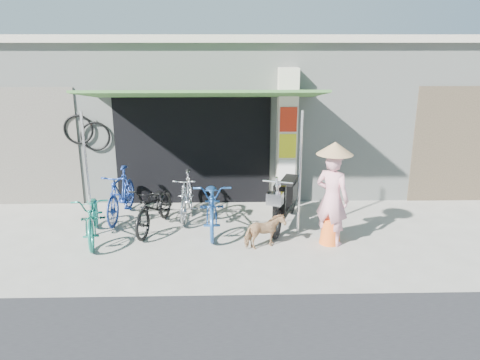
{
  "coord_description": "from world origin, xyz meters",
  "views": [
    {
      "loc": [
        -0.41,
        -7.5,
        3.57
      ],
      "look_at": [
        -0.2,
        1.0,
        1.0
      ],
      "focal_mm": 35.0,
      "sensor_mm": 36.0,
      "label": 1
    }
  ],
  "objects_px": {
    "street_dog": "(264,232)",
    "bike_silver": "(187,196)",
    "bike_black": "(155,207)",
    "moped": "(285,200)",
    "bike_navy": "(213,204)",
    "bike_teal": "(93,216)",
    "bike_blue": "(121,194)",
    "nun": "(332,195)"
  },
  "relations": [
    {
      "from": "bike_black",
      "to": "bike_navy",
      "type": "height_order",
      "value": "bike_navy"
    },
    {
      "from": "bike_black",
      "to": "bike_teal",
      "type": "bearing_deg",
      "value": -142.77
    },
    {
      "from": "nun",
      "to": "bike_navy",
      "type": "bearing_deg",
      "value": 19.47
    },
    {
      "from": "moped",
      "to": "nun",
      "type": "height_order",
      "value": "nun"
    },
    {
      "from": "street_dog",
      "to": "bike_silver",
      "type": "bearing_deg",
      "value": 19.61
    },
    {
      "from": "bike_teal",
      "to": "bike_blue",
      "type": "bearing_deg",
      "value": 63.35
    },
    {
      "from": "moped",
      "to": "street_dog",
      "type": "bearing_deg",
      "value": -94.85
    },
    {
      "from": "bike_black",
      "to": "moped",
      "type": "relative_size",
      "value": 0.91
    },
    {
      "from": "bike_teal",
      "to": "moped",
      "type": "relative_size",
      "value": 0.92
    },
    {
      "from": "bike_teal",
      "to": "bike_blue",
      "type": "distance_m",
      "value": 1.09
    },
    {
      "from": "bike_silver",
      "to": "bike_navy",
      "type": "relative_size",
      "value": 0.81
    },
    {
      "from": "bike_blue",
      "to": "moped",
      "type": "bearing_deg",
      "value": -1.45
    },
    {
      "from": "bike_blue",
      "to": "bike_black",
      "type": "xyz_separation_m",
      "value": [
        0.78,
        -0.59,
        -0.07
      ]
    },
    {
      "from": "bike_teal",
      "to": "bike_navy",
      "type": "xyz_separation_m",
      "value": [
        2.18,
        0.43,
        0.06
      ]
    },
    {
      "from": "bike_navy",
      "to": "moped",
      "type": "bearing_deg",
      "value": 6.63
    },
    {
      "from": "bike_blue",
      "to": "street_dog",
      "type": "bearing_deg",
      "value": -22.55
    },
    {
      "from": "bike_blue",
      "to": "moped",
      "type": "relative_size",
      "value": 0.92
    },
    {
      "from": "street_dog",
      "to": "moped",
      "type": "bearing_deg",
      "value": -48.92
    },
    {
      "from": "bike_black",
      "to": "moped",
      "type": "height_order",
      "value": "moped"
    },
    {
      "from": "bike_teal",
      "to": "nun",
      "type": "relative_size",
      "value": 0.93
    },
    {
      "from": "bike_teal",
      "to": "bike_blue",
      "type": "relative_size",
      "value": 1.01
    },
    {
      "from": "bike_blue",
      "to": "street_dog",
      "type": "relative_size",
      "value": 2.41
    },
    {
      "from": "street_dog",
      "to": "moped",
      "type": "xyz_separation_m",
      "value": [
        0.5,
        1.11,
        0.2
      ]
    },
    {
      "from": "nun",
      "to": "moped",
      "type": "bearing_deg",
      "value": -14.59
    },
    {
      "from": "bike_blue",
      "to": "bike_navy",
      "type": "distance_m",
      "value": 2.0
    },
    {
      "from": "bike_navy",
      "to": "street_dog",
      "type": "xyz_separation_m",
      "value": [
        0.94,
        -0.9,
        -0.21
      ]
    },
    {
      "from": "bike_black",
      "to": "moped",
      "type": "xyz_separation_m",
      "value": [
        2.56,
        0.17,
        0.05
      ]
    },
    {
      "from": "bike_black",
      "to": "street_dog",
      "type": "relative_size",
      "value": 2.39
    },
    {
      "from": "street_dog",
      "to": "moped",
      "type": "height_order",
      "value": "moped"
    },
    {
      "from": "street_dog",
      "to": "nun",
      "type": "relative_size",
      "value": 0.38
    },
    {
      "from": "moped",
      "to": "nun",
      "type": "relative_size",
      "value": 1.01
    },
    {
      "from": "bike_blue",
      "to": "nun",
      "type": "height_order",
      "value": "nun"
    },
    {
      "from": "bike_blue",
      "to": "bike_silver",
      "type": "bearing_deg",
      "value": 5.9
    },
    {
      "from": "bike_navy",
      "to": "nun",
      "type": "relative_size",
      "value": 1.04
    },
    {
      "from": "bike_teal",
      "to": "bike_black",
      "type": "xyz_separation_m",
      "value": [
        1.06,
        0.47,
        -0.01
      ]
    },
    {
      "from": "bike_blue",
      "to": "bike_silver",
      "type": "distance_m",
      "value": 1.35
    },
    {
      "from": "street_dog",
      "to": "nun",
      "type": "height_order",
      "value": "nun"
    },
    {
      "from": "moped",
      "to": "bike_navy",
      "type": "bearing_deg",
      "value": -152.41
    },
    {
      "from": "bike_black",
      "to": "bike_silver",
      "type": "distance_m",
      "value": 0.82
    },
    {
      "from": "bike_black",
      "to": "street_dog",
      "type": "distance_m",
      "value": 2.27
    },
    {
      "from": "bike_blue",
      "to": "bike_teal",
      "type": "bearing_deg",
      "value": -99.22
    },
    {
      "from": "bike_silver",
      "to": "bike_teal",
      "type": "bearing_deg",
      "value": -143.63
    }
  ]
}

